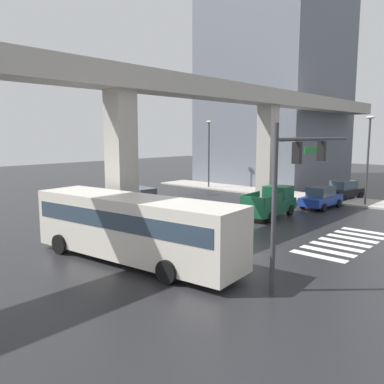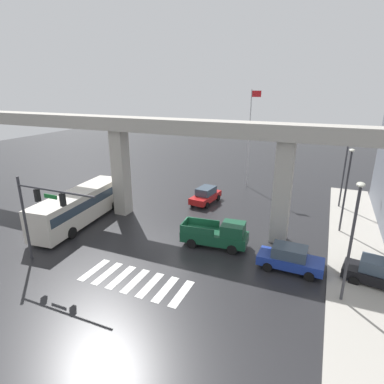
% 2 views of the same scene
% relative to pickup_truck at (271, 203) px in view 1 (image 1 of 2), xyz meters
% --- Properties ---
extents(ground_plane, '(120.00, 120.00, 0.00)m').
position_rel_pickup_truck_xyz_m(ground_plane, '(-3.35, -0.41, -0.99)').
color(ground_plane, '#232326').
extents(crosswalk_stripes, '(7.15, 2.80, 0.01)m').
position_rel_pickup_truck_xyz_m(crosswalk_stripes, '(-3.35, -6.58, -0.98)').
color(crosswalk_stripes, silver).
rests_on(crosswalk_stripes, ground).
extents(elevated_overpass, '(57.38, 2.09, 9.34)m').
position_rel_pickup_truck_xyz_m(elevated_overpass, '(-3.35, 2.92, 7.00)').
color(elevated_overpass, '#ADA89E').
rests_on(elevated_overpass, ground).
extents(office_building, '(15.26, 13.69, 38.20)m').
position_rel_pickup_truck_xyz_m(office_building, '(19.59, 11.31, 18.11)').
color(office_building, slate).
rests_on(office_building, ground).
extents(sidewalk_east, '(4.00, 36.00, 0.15)m').
position_rel_pickup_truck_xyz_m(sidewalk_east, '(9.96, 1.59, -0.91)').
color(sidewalk_east, '#ADA89E').
rests_on(sidewalk_east, ground).
extents(pickup_truck, '(5.25, 2.42, 2.08)m').
position_rel_pickup_truck_xyz_m(pickup_truck, '(0.00, 0.00, 0.00)').
color(pickup_truck, '#14472D').
rests_on(pickup_truck, ground).
extents(city_bus, '(3.62, 11.00, 2.99)m').
position_rel_pickup_truck_xyz_m(city_bus, '(-13.04, -0.61, 0.73)').
color(city_bus, beige).
rests_on(city_bus, ground).
extents(sedan_blue, '(4.34, 2.05, 1.72)m').
position_rel_pickup_truck_xyz_m(sedan_blue, '(5.55, -1.22, -0.14)').
color(sedan_blue, '#1E3899').
rests_on(sedan_blue, ground).
extents(sedan_black, '(4.54, 2.50, 1.72)m').
position_rel_pickup_truck_xyz_m(sedan_black, '(10.94, -0.93, -0.14)').
color(sedan_black, black).
rests_on(sedan_black, ground).
extents(sedan_red, '(2.36, 4.48, 1.72)m').
position_rel_pickup_truck_xyz_m(sedan_red, '(-4.41, 8.79, -0.14)').
color(sedan_red, red).
rests_on(sedan_red, ground).
extents(traffic_signal_mast, '(6.49, 0.32, 6.20)m').
position_rel_pickup_truck_xyz_m(traffic_signal_mast, '(-10.18, -7.13, 3.40)').
color(traffic_signal_mast, '#38383D').
rests_on(traffic_signal_mast, ground).
extents(street_lamp_near_corner, '(0.44, 0.70, 7.24)m').
position_rel_pickup_truck_xyz_m(street_lamp_near_corner, '(8.76, -3.55, 3.57)').
color(street_lamp_near_corner, '#38383D').
rests_on(street_lamp_near_corner, ground).
extents(street_lamp_mid_block, '(0.44, 0.70, 7.24)m').
position_rel_pickup_truck_xyz_m(street_lamp_mid_block, '(8.76, 6.54, 3.57)').
color(street_lamp_mid_block, '#38383D').
rests_on(street_lamp_mid_block, ground).
extents(street_lamp_far_north, '(0.44, 0.70, 7.24)m').
position_rel_pickup_truck_xyz_m(street_lamp_far_north, '(8.76, 12.92, 3.57)').
color(street_lamp_far_north, '#38383D').
rests_on(street_lamp_far_north, ground).
extents(flagpole, '(1.16, 0.12, 11.63)m').
position_rel_pickup_truck_xyz_m(flagpole, '(-1.76, 16.47, 5.65)').
color(flagpole, silver).
rests_on(flagpole, ground).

